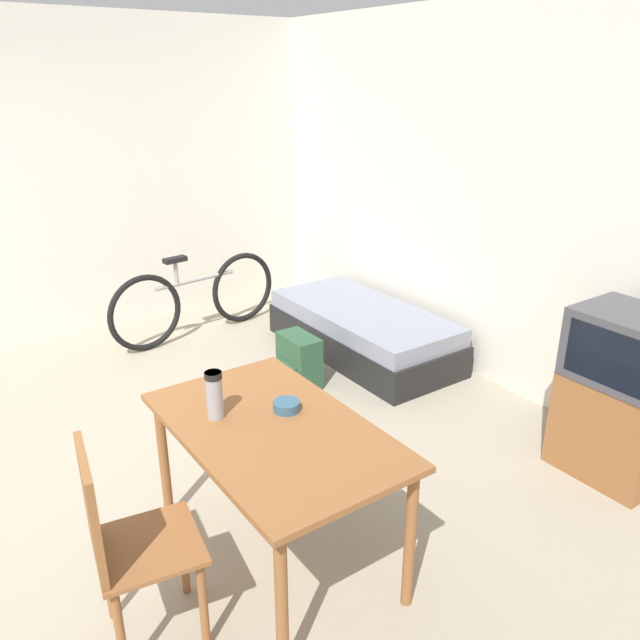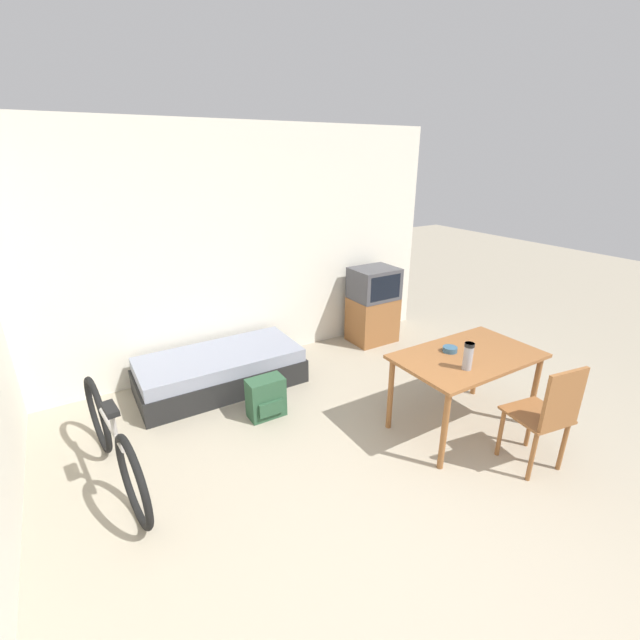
{
  "view_description": "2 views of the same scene",
  "coord_description": "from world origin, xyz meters",
  "px_view_note": "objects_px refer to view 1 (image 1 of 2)",
  "views": [
    {
      "loc": [
        3.36,
        -0.05,
        2.21
      ],
      "look_at": [
        0.66,
        1.83,
        0.9
      ],
      "focal_mm": 35.0,
      "sensor_mm": 36.0,
      "label": 1
    },
    {
      "loc": [
        -1.6,
        -1.04,
        2.37
      ],
      "look_at": [
        0.19,
        1.89,
        1.03
      ],
      "focal_mm": 24.0,
      "sensor_mm": 36.0,
      "label": 2
    }
  ],
  "objects_px": {
    "daybed": "(363,331)",
    "thermos_flask": "(214,393)",
    "dining_table": "(274,443)",
    "wooden_chair": "(123,539)",
    "tv": "(621,395)",
    "mate_bowl": "(287,406)",
    "backpack": "(299,361)",
    "bicycle": "(196,299)"
  },
  "relations": [
    {
      "from": "daybed",
      "to": "thermos_flask",
      "type": "distance_m",
      "value": 2.56
    },
    {
      "from": "dining_table",
      "to": "thermos_flask",
      "type": "height_order",
      "value": "thermos_flask"
    },
    {
      "from": "wooden_chair",
      "to": "thermos_flask",
      "type": "distance_m",
      "value": 0.72
    },
    {
      "from": "thermos_flask",
      "to": "tv",
      "type": "bearing_deg",
      "value": 71.11
    },
    {
      "from": "wooden_chair",
      "to": "mate_bowl",
      "type": "relative_size",
      "value": 7.33
    },
    {
      "from": "dining_table",
      "to": "backpack",
      "type": "bearing_deg",
      "value": 143.55
    },
    {
      "from": "tv",
      "to": "dining_table",
      "type": "xyz_separation_m",
      "value": [
        -0.51,
        -1.98,
        0.14
      ]
    },
    {
      "from": "thermos_flask",
      "to": "mate_bowl",
      "type": "xyz_separation_m",
      "value": [
        0.13,
        0.3,
        -0.11
      ]
    },
    {
      "from": "tv",
      "to": "backpack",
      "type": "height_order",
      "value": "tv"
    },
    {
      "from": "thermos_flask",
      "to": "mate_bowl",
      "type": "height_order",
      "value": "thermos_flask"
    },
    {
      "from": "wooden_chair",
      "to": "mate_bowl",
      "type": "distance_m",
      "value": 0.91
    },
    {
      "from": "tv",
      "to": "bicycle",
      "type": "bearing_deg",
      "value": -161.45
    },
    {
      "from": "backpack",
      "to": "daybed",
      "type": "bearing_deg",
      "value": 103.66
    },
    {
      "from": "daybed",
      "to": "thermos_flask",
      "type": "xyz_separation_m",
      "value": [
        1.42,
        -2.02,
        0.67
      ]
    },
    {
      "from": "bicycle",
      "to": "thermos_flask",
      "type": "height_order",
      "value": "thermos_flask"
    },
    {
      "from": "daybed",
      "to": "backpack",
      "type": "height_order",
      "value": "backpack"
    },
    {
      "from": "bicycle",
      "to": "backpack",
      "type": "xyz_separation_m",
      "value": [
        1.34,
        0.21,
        -0.15
      ]
    },
    {
      "from": "thermos_flask",
      "to": "backpack",
      "type": "bearing_deg",
      "value": 134.61
    },
    {
      "from": "tv",
      "to": "wooden_chair",
      "type": "distance_m",
      "value": 2.75
    },
    {
      "from": "daybed",
      "to": "mate_bowl",
      "type": "height_order",
      "value": "mate_bowl"
    },
    {
      "from": "bicycle",
      "to": "mate_bowl",
      "type": "height_order",
      "value": "mate_bowl"
    },
    {
      "from": "tv",
      "to": "dining_table",
      "type": "height_order",
      "value": "tv"
    },
    {
      "from": "tv",
      "to": "bicycle",
      "type": "xyz_separation_m",
      "value": [
        -3.32,
        -1.11,
        -0.16
      ]
    },
    {
      "from": "thermos_flask",
      "to": "wooden_chair",
      "type": "bearing_deg",
      "value": -61.89
    },
    {
      "from": "bicycle",
      "to": "backpack",
      "type": "bearing_deg",
      "value": 8.89
    },
    {
      "from": "thermos_flask",
      "to": "backpack",
      "type": "height_order",
      "value": "thermos_flask"
    },
    {
      "from": "thermos_flask",
      "to": "dining_table",
      "type": "bearing_deg",
      "value": 37.9
    },
    {
      "from": "daybed",
      "to": "mate_bowl",
      "type": "distance_m",
      "value": 2.38
    },
    {
      "from": "daybed",
      "to": "bicycle",
      "type": "distance_m",
      "value": 1.52
    },
    {
      "from": "tv",
      "to": "dining_table",
      "type": "relative_size",
      "value": 0.79
    },
    {
      "from": "mate_bowl",
      "to": "backpack",
      "type": "distance_m",
      "value": 1.76
    },
    {
      "from": "dining_table",
      "to": "mate_bowl",
      "type": "bearing_deg",
      "value": 125.88
    },
    {
      "from": "mate_bowl",
      "to": "daybed",
      "type": "bearing_deg",
      "value": 132.21
    },
    {
      "from": "dining_table",
      "to": "bicycle",
      "type": "height_order",
      "value": "bicycle"
    },
    {
      "from": "dining_table",
      "to": "tv",
      "type": "bearing_deg",
      "value": 75.47
    },
    {
      "from": "dining_table",
      "to": "backpack",
      "type": "distance_m",
      "value": 1.87
    },
    {
      "from": "tv",
      "to": "dining_table",
      "type": "distance_m",
      "value": 2.05
    },
    {
      "from": "mate_bowl",
      "to": "wooden_chair",
      "type": "bearing_deg",
      "value": -79.09
    },
    {
      "from": "daybed",
      "to": "wooden_chair",
      "type": "distance_m",
      "value": 3.11
    },
    {
      "from": "bicycle",
      "to": "mate_bowl",
      "type": "xyz_separation_m",
      "value": [
        2.71,
        -0.74,
        0.41
      ]
    },
    {
      "from": "mate_bowl",
      "to": "bicycle",
      "type": "bearing_deg",
      "value": 164.68
    },
    {
      "from": "tv",
      "to": "mate_bowl",
      "type": "bearing_deg",
      "value": -108.07
    }
  ]
}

